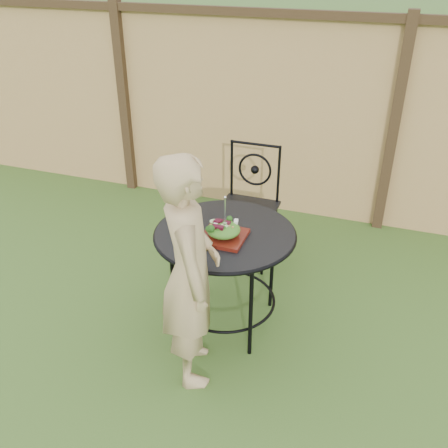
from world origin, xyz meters
name	(u,v)px	position (x,y,z in m)	size (l,w,h in m)	color
ground	(151,344)	(0.00, 0.00, 0.00)	(60.00, 60.00, 0.00)	#284B18
fence	(249,113)	(0.00, 2.19, 0.95)	(8.00, 0.12, 1.90)	tan
patio_table	(225,250)	(0.39, 0.40, 0.59)	(0.92, 0.92, 0.72)	black
patio_chair	(249,201)	(0.28, 1.28, 0.50)	(0.46, 0.46, 0.95)	black
diner	(190,273)	(0.35, -0.10, 0.72)	(0.53, 0.35, 1.44)	tan
salad_plate	(224,237)	(0.41, 0.32, 0.74)	(0.27, 0.27, 0.02)	#4A180A
salad	(224,230)	(0.41, 0.32, 0.79)	(0.21, 0.21, 0.08)	#235614
fork	(225,211)	(0.42, 0.32, 0.92)	(0.01, 0.01, 0.18)	silver
drinking_glass	(179,216)	(0.08, 0.38, 0.79)	(0.08, 0.08, 0.14)	#0D7E9B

